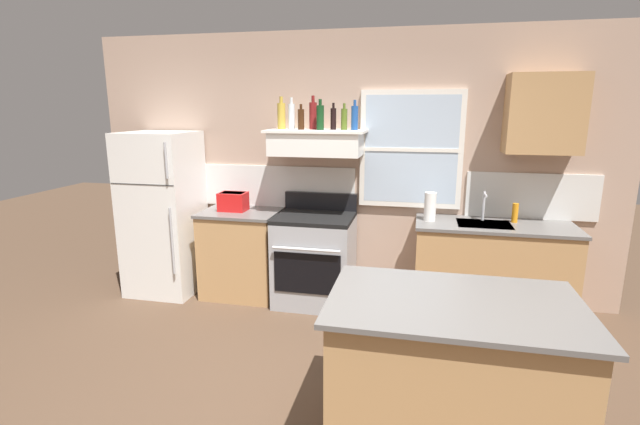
% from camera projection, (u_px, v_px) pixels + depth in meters
% --- Properties ---
extents(ground_plane, '(16.00, 16.00, 0.00)m').
position_uv_depth(ground_plane, '(287.00, 422.00, 2.94)').
color(ground_plane, '#4C3828').
extents(back_wall, '(5.40, 0.11, 2.70)m').
position_uv_depth(back_wall, '(349.00, 167.00, 4.75)').
color(back_wall, tan).
rests_on(back_wall, ground_plane).
extents(refrigerator, '(0.70, 0.72, 1.71)m').
position_uv_depth(refrigerator, '(163.00, 213.00, 4.90)').
color(refrigerator, white).
rests_on(refrigerator, ground_plane).
extents(counter_left_of_stove, '(0.79, 0.63, 0.91)m').
position_uv_depth(counter_left_of_stove, '(242.00, 253.00, 4.87)').
color(counter_left_of_stove, tan).
rests_on(counter_left_of_stove, ground_plane).
extents(toaster, '(0.30, 0.20, 0.19)m').
position_uv_depth(toaster, '(233.00, 201.00, 4.76)').
color(toaster, red).
rests_on(toaster, counter_left_of_stove).
extents(stove_range, '(0.76, 0.69, 1.09)m').
position_uv_depth(stove_range, '(315.00, 258.00, 4.66)').
color(stove_range, '#9EA0A5').
rests_on(stove_range, ground_plane).
extents(range_hood_shelf, '(0.96, 0.52, 0.24)m').
position_uv_depth(range_hood_shelf, '(317.00, 142.00, 4.49)').
color(range_hood_shelf, white).
extents(bottle_champagne_gold_foil, '(0.08, 0.08, 0.31)m').
position_uv_depth(bottle_champagne_gold_foil, '(281.00, 115.00, 4.55)').
color(bottle_champagne_gold_foil, '#B29333').
rests_on(bottle_champagne_gold_foil, range_hood_shelf).
extents(bottle_clear_tall, '(0.06, 0.06, 0.31)m').
position_uv_depth(bottle_clear_tall, '(292.00, 116.00, 4.52)').
color(bottle_clear_tall, silver).
rests_on(bottle_clear_tall, range_hood_shelf).
extents(bottle_brown_stout, '(0.06, 0.06, 0.24)m').
position_uv_depth(bottle_brown_stout, '(301.00, 119.00, 4.45)').
color(bottle_brown_stout, '#381E0F').
rests_on(bottle_brown_stout, range_hood_shelf).
extents(bottle_red_label_wine, '(0.07, 0.07, 0.32)m').
position_uv_depth(bottle_red_label_wine, '(313.00, 115.00, 4.49)').
color(bottle_red_label_wine, maroon).
rests_on(bottle_red_label_wine, range_hood_shelf).
extents(bottle_dark_green_wine, '(0.07, 0.07, 0.29)m').
position_uv_depth(bottle_dark_green_wine, '(320.00, 117.00, 4.38)').
color(bottle_dark_green_wine, '#143819').
rests_on(bottle_dark_green_wine, range_hood_shelf).
extents(bottle_balsamic_dark, '(0.06, 0.06, 0.25)m').
position_uv_depth(bottle_balsamic_dark, '(333.00, 118.00, 4.43)').
color(bottle_balsamic_dark, black).
rests_on(bottle_balsamic_dark, range_hood_shelf).
extents(bottle_olive_oil_square, '(0.06, 0.06, 0.25)m').
position_uv_depth(bottle_olive_oil_square, '(344.00, 119.00, 4.41)').
color(bottle_olive_oil_square, '#4C601E').
rests_on(bottle_olive_oil_square, range_hood_shelf).
extents(bottle_blue_liqueur, '(0.07, 0.07, 0.28)m').
position_uv_depth(bottle_blue_liqueur, '(355.00, 117.00, 4.38)').
color(bottle_blue_liqueur, '#1E478C').
rests_on(bottle_blue_liqueur, range_hood_shelf).
extents(counter_right_with_sink, '(1.43, 0.63, 0.91)m').
position_uv_depth(counter_right_with_sink, '(491.00, 270.00, 4.34)').
color(counter_right_with_sink, tan).
rests_on(counter_right_with_sink, ground_plane).
extents(sink_faucet, '(0.03, 0.17, 0.28)m').
position_uv_depth(sink_faucet, '(484.00, 203.00, 4.31)').
color(sink_faucet, silver).
rests_on(sink_faucet, counter_right_with_sink).
extents(paper_towel_roll, '(0.11, 0.11, 0.27)m').
position_uv_depth(paper_towel_roll, '(430.00, 207.00, 4.33)').
color(paper_towel_roll, white).
rests_on(paper_towel_roll, counter_right_with_sink).
extents(dish_soap_bottle, '(0.06, 0.06, 0.18)m').
position_uv_depth(dish_soap_bottle, '(515.00, 213.00, 4.28)').
color(dish_soap_bottle, orange).
rests_on(dish_soap_bottle, counter_right_with_sink).
extents(kitchen_island, '(1.40, 0.90, 0.91)m').
position_uv_depth(kitchen_island, '(450.00, 374.00, 2.66)').
color(kitchen_island, tan).
rests_on(kitchen_island, ground_plane).
extents(upper_cabinet_right, '(0.64, 0.32, 0.70)m').
position_uv_depth(upper_cabinet_right, '(544.00, 114.00, 4.08)').
color(upper_cabinet_right, tan).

